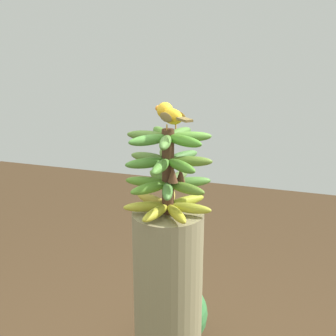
{
  "coord_description": "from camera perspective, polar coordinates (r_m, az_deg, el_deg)",
  "views": [
    {
      "loc": [
        0.47,
        -1.43,
        1.88
      ],
      "look_at": [
        0.0,
        0.0,
        1.43
      ],
      "focal_mm": 47.64,
      "sensor_mm": 36.0,
      "label": 1
    }
  ],
  "objects": [
    {
      "name": "banana_bunch",
      "position": [
        1.57,
        0.03,
        -0.55
      ],
      "size": [
        0.32,
        0.32,
        0.31
      ],
      "color": "#4C2D1E",
      "rests_on": "banana_tree"
    },
    {
      "name": "tropical_shrub",
      "position": [
        2.78,
        0.7,
        -18.07
      ],
      "size": [
        0.4,
        0.4,
        0.49
      ],
      "color": "brown",
      "rests_on": "ground"
    },
    {
      "name": "perched_bird",
      "position": [
        1.53,
        0.21,
        6.89
      ],
      "size": [
        0.18,
        0.16,
        0.09
      ],
      "color": "#C68933",
      "rests_on": "banana_bunch"
    }
  ]
}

